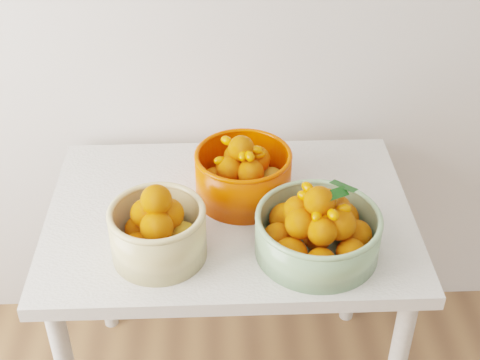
{
  "coord_description": "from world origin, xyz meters",
  "views": [
    {
      "loc": [
        -0.18,
        0.16,
        1.89
      ],
      "look_at": [
        -0.13,
        1.51,
        0.92
      ],
      "focal_mm": 50.0,
      "sensor_mm": 36.0,
      "label": 1
    }
  ],
  "objects_px": {
    "bowl_green": "(318,230)",
    "bowl_orange": "(243,174)",
    "bowl_cream": "(158,230)",
    "table": "(230,237)"
  },
  "relations": [
    {
      "from": "table",
      "to": "bowl_green",
      "type": "xyz_separation_m",
      "value": [
        0.22,
        -0.17,
        0.17
      ]
    },
    {
      "from": "bowl_green",
      "to": "bowl_orange",
      "type": "xyz_separation_m",
      "value": [
        -0.18,
        0.24,
        0.01
      ]
    },
    {
      "from": "table",
      "to": "bowl_cream",
      "type": "bearing_deg",
      "value": -136.64
    },
    {
      "from": "table",
      "to": "bowl_orange",
      "type": "xyz_separation_m",
      "value": [
        0.04,
        0.07,
        0.17
      ]
    },
    {
      "from": "bowl_orange",
      "to": "bowl_cream",
      "type": "bearing_deg",
      "value": -132.83
    },
    {
      "from": "table",
      "to": "bowl_cream",
      "type": "xyz_separation_m",
      "value": [
        -0.18,
        -0.17,
        0.17
      ]
    },
    {
      "from": "bowl_cream",
      "to": "bowl_green",
      "type": "height_order",
      "value": "bowl_cream"
    },
    {
      "from": "bowl_cream",
      "to": "bowl_green",
      "type": "relative_size",
      "value": 0.78
    },
    {
      "from": "bowl_green",
      "to": "bowl_cream",
      "type": "bearing_deg",
      "value": 179.58
    },
    {
      "from": "bowl_green",
      "to": "bowl_orange",
      "type": "bearing_deg",
      "value": 126.34
    }
  ]
}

